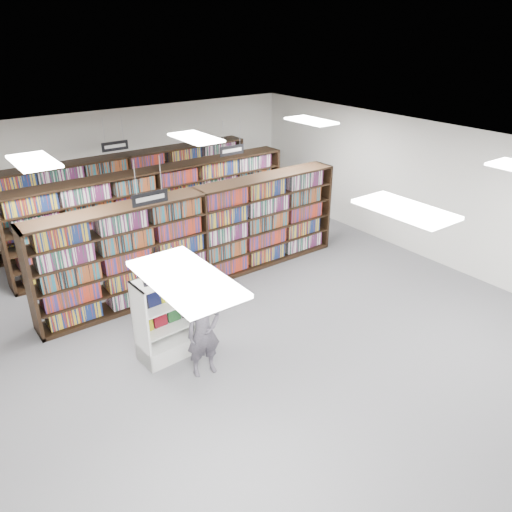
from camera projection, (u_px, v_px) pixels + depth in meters
floor at (257, 321)px, 9.54m from camera, size 12.00×12.00×0.00m
ceiling at (257, 156)px, 8.16m from camera, size 10.00×12.00×0.10m
wall_back at (123, 171)px, 13.21m from camera, size 10.00×0.10×3.20m
wall_right at (431, 193)px, 11.53m from camera, size 0.10×12.00×3.20m
bookshelf_row_near at (201, 238)px, 10.54m from camera, size 7.00×0.60×2.10m
bookshelf_row_mid at (158, 211)px, 11.99m from camera, size 7.00×0.60×2.10m
bookshelf_row_far at (129, 193)px, 13.23m from camera, size 7.00×0.60×2.10m
aisle_sign_left at (150, 197)px, 8.37m from camera, size 0.65×0.02×0.80m
aisle_sign_right at (232, 149)px, 11.44m from camera, size 0.65×0.02×0.80m
aisle_sign_center at (115, 145)px, 11.82m from camera, size 0.65×0.02×0.80m
troffer_front_left at (186, 279)px, 4.39m from camera, size 0.60×1.20×0.04m
troffer_front_center at (405, 209)px, 6.00m from camera, size 0.60×1.20×0.04m
troffer_back_left at (34, 161)px, 8.03m from camera, size 0.60×1.20×0.04m
troffer_back_center at (196, 138)px, 9.63m from camera, size 0.60×1.20×0.04m
troffer_back_right at (311, 121)px, 11.24m from camera, size 0.60×1.20×0.04m
endcap_display at (169, 329)px, 8.43m from camera, size 1.10×0.59×1.49m
open_book at (162, 277)px, 7.92m from camera, size 0.70×0.54×0.13m
shopper at (203, 332)px, 7.86m from camera, size 0.61×0.44×1.54m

